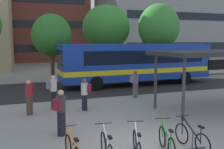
% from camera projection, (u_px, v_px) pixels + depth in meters
% --- Properties ---
extents(bus_lane_asphalt, '(80.00, 7.20, 0.01)m').
position_uv_depth(bus_lane_asphalt, '(76.00, 88.00, 18.89)').
color(bus_lane_asphalt, '#232326').
rests_on(bus_lane_asphalt, ground).
extents(city_bus, '(12.09, 2.92, 3.20)m').
position_uv_depth(city_bus, '(136.00, 62.00, 20.23)').
color(city_bus, '#14389E').
rests_on(city_bus, ground).
extents(parked_bicycle_silver_1, '(0.52, 1.72, 0.99)m').
position_uv_depth(parked_bicycle_silver_1, '(107.00, 149.00, 7.44)').
color(parked_bicycle_silver_1, black).
rests_on(parked_bicycle_silver_1, ground).
extents(parked_bicycle_silver_2, '(0.67, 1.66, 0.99)m').
position_uv_depth(parked_bicycle_silver_2, '(137.00, 146.00, 7.64)').
color(parked_bicycle_silver_2, black).
rests_on(parked_bicycle_silver_2, ground).
extents(parked_bicycle_green_3, '(0.62, 1.68, 0.99)m').
position_uv_depth(parked_bicycle_green_3, '(167.00, 142.00, 7.95)').
color(parked_bicycle_green_3, black).
rests_on(parked_bicycle_green_3, ground).
extents(parked_bicycle_black_4, '(0.52, 1.72, 0.99)m').
position_uv_depth(parked_bicycle_black_4, '(192.00, 138.00, 8.26)').
color(parked_bicycle_black_4, black).
rests_on(parked_bicycle_black_4, ground).
extents(transit_shelter, '(7.30, 3.43, 2.96)m').
position_uv_depth(transit_shelter, '(223.00, 54.00, 13.12)').
color(transit_shelter, '#38383D').
rests_on(transit_shelter, ground).
extents(commuter_maroon_pack_0, '(0.59, 0.45, 1.60)m').
position_uv_depth(commuter_maroon_pack_0, '(85.00, 92.00, 12.84)').
color(commuter_maroon_pack_0, black).
rests_on(commuter_maroon_pack_0, ground).
extents(commuter_grey_pack_1, '(0.60, 0.49, 1.68)m').
position_uv_depth(commuter_grey_pack_1, '(135.00, 82.00, 15.65)').
color(commuter_grey_pack_1, '#565660').
rests_on(commuter_grey_pack_1, ground).
extents(commuter_maroon_pack_2, '(0.52, 0.60, 1.66)m').
position_uv_depth(commuter_maroon_pack_2, '(29.00, 95.00, 12.10)').
color(commuter_maroon_pack_2, '#47382D').
rests_on(commuter_maroon_pack_2, ground).
extents(commuter_grey_pack_3, '(0.52, 0.34, 1.74)m').
position_uv_depth(commuter_grey_pack_3, '(53.00, 89.00, 13.11)').
color(commuter_grey_pack_3, black).
rests_on(commuter_grey_pack_3, ground).
extents(commuter_maroon_pack_5, '(0.57, 0.60, 1.72)m').
position_uv_depth(commuter_maroon_pack_5, '(61.00, 110.00, 9.35)').
color(commuter_maroon_pack_5, black).
rests_on(commuter_maroon_pack_5, ground).
extents(street_tree_1, '(3.21, 3.21, 5.63)m').
position_uv_depth(street_tree_1, '(52.00, 35.00, 21.04)').
color(street_tree_1, brown).
rests_on(street_tree_1, ground).
extents(street_tree_2, '(4.00, 4.00, 7.01)m').
position_uv_depth(street_tree_2, '(159.00, 27.00, 25.13)').
color(street_tree_2, brown).
rests_on(street_tree_2, ground).
extents(street_tree_3, '(4.78, 4.78, 7.02)m').
position_uv_depth(street_tree_3, '(106.00, 28.00, 26.01)').
color(street_tree_3, brown).
rests_on(street_tree_3, ground).
extents(building_right_wing, '(23.33, 11.43, 17.56)m').
position_uv_depth(building_right_wing, '(171.00, 9.00, 43.29)').
color(building_right_wing, gray).
rests_on(building_right_wing, ground).
extents(building_centre_block, '(17.43, 12.43, 14.97)m').
position_uv_depth(building_centre_block, '(34.00, 17.00, 45.29)').
color(building_centre_block, brown).
rests_on(building_centre_block, ground).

